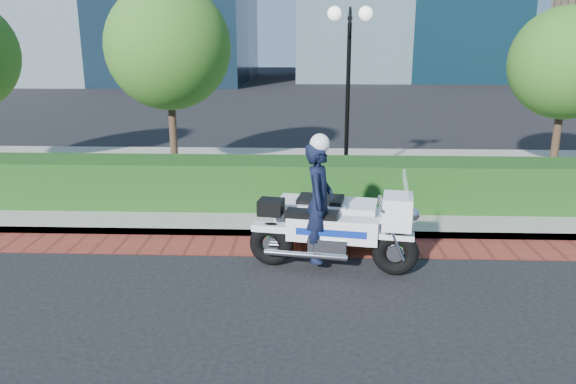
{
  "coord_description": "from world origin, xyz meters",
  "views": [
    {
      "loc": [
        0.11,
        -8.1,
        3.74
      ],
      "look_at": [
        -0.26,
        1.64,
        1.0
      ],
      "focal_mm": 35.0,
      "sensor_mm": 36.0,
      "label": 1
    }
  ],
  "objects_px": {
    "police_motorcycle": "(329,217)",
    "tree_b": "(168,47)",
    "lamppost": "(348,70)",
    "tree_c": "(566,63)"
  },
  "relations": [
    {
      "from": "lamppost",
      "to": "tree_b",
      "type": "distance_m",
      "value": 4.71
    },
    {
      "from": "tree_b",
      "to": "police_motorcycle",
      "type": "height_order",
      "value": "tree_b"
    },
    {
      "from": "tree_b",
      "to": "lamppost",
      "type": "bearing_deg",
      "value": -16.11
    },
    {
      "from": "tree_b",
      "to": "tree_c",
      "type": "relative_size",
      "value": 1.14
    },
    {
      "from": "lamppost",
      "to": "tree_c",
      "type": "height_order",
      "value": "tree_c"
    },
    {
      "from": "tree_c",
      "to": "police_motorcycle",
      "type": "height_order",
      "value": "tree_c"
    },
    {
      "from": "tree_c",
      "to": "tree_b",
      "type": "bearing_deg",
      "value": 180.0
    },
    {
      "from": "tree_c",
      "to": "police_motorcycle",
      "type": "distance_m",
      "value": 8.55
    },
    {
      "from": "police_motorcycle",
      "to": "tree_b",
      "type": "bearing_deg",
      "value": 134.65
    },
    {
      "from": "lamppost",
      "to": "police_motorcycle",
      "type": "distance_m",
      "value": 4.85
    }
  ]
}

